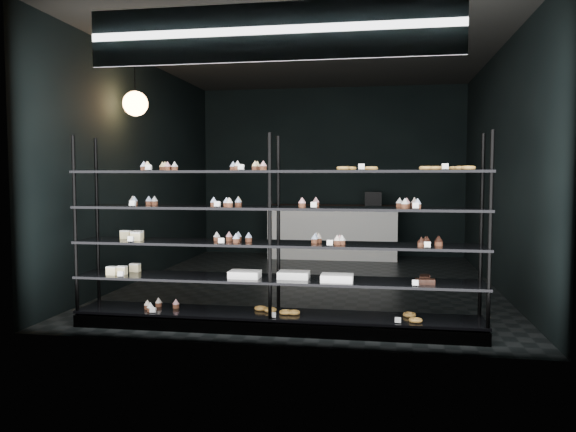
% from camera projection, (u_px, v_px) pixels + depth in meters
% --- Properties ---
extents(room, '(5.01, 6.01, 3.20)m').
position_uv_depth(room, '(312.00, 170.00, 7.81)').
color(room, black).
rests_on(room, ground).
extents(display_shelf, '(4.00, 0.50, 1.91)m').
position_uv_depth(display_shelf, '(272.00, 266.00, 5.48)').
color(display_shelf, black).
rests_on(display_shelf, room).
extents(signage, '(3.30, 0.05, 0.50)m').
position_uv_depth(signage, '(270.00, 32.00, 4.85)').
color(signage, '#0D1642').
rests_on(signage, room).
extents(pendant_lamp, '(0.32, 0.32, 0.89)m').
position_uv_depth(pendant_lamp, '(135.00, 104.00, 7.27)').
color(pendant_lamp, black).
rests_on(pendant_lamp, room).
extents(service_counter, '(2.43, 0.65, 1.23)m').
position_uv_depth(service_counter, '(333.00, 231.00, 10.33)').
color(service_counter, white).
rests_on(service_counter, room).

